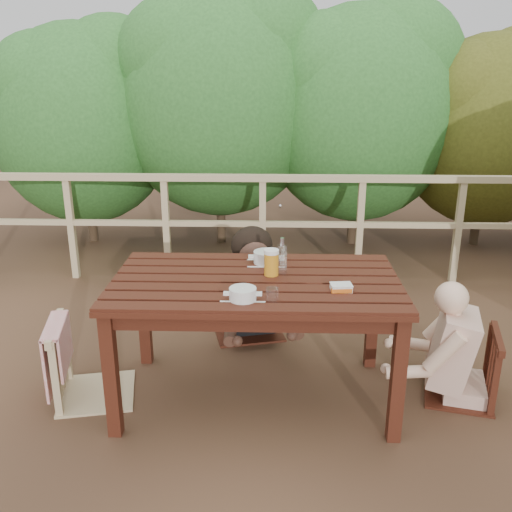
{
  "coord_description": "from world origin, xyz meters",
  "views": [
    {
      "loc": [
        0.1,
        -3.01,
        1.95
      ],
      "look_at": [
        0.0,
        0.05,
        0.9
      ],
      "focal_mm": 39.31,
      "sensor_mm": 36.0,
      "label": 1
    }
  ],
  "objects_px": {
    "chair_far": "(247,271)",
    "soup_near": "(243,295)",
    "diner_right": "(475,306)",
    "tumbler": "(272,295)",
    "chair_right": "(465,335)",
    "soup_far": "(266,258)",
    "woman": "(247,248)",
    "beer_glass": "(271,264)",
    "chair_left": "(90,326)",
    "bottle": "(282,257)",
    "butter_tub": "(341,288)",
    "table": "(256,340)"
  },
  "relations": [
    {
      "from": "chair_far",
      "to": "soup_near",
      "type": "distance_m",
      "value": 1.24
    },
    {
      "from": "diner_right",
      "to": "tumbler",
      "type": "bearing_deg",
      "value": 120.28
    },
    {
      "from": "chair_right",
      "to": "soup_far",
      "type": "bearing_deg",
      "value": -86.85
    },
    {
      "from": "woman",
      "to": "beer_glass",
      "type": "xyz_separation_m",
      "value": [
        0.18,
        -0.85,
        0.18
      ]
    },
    {
      "from": "chair_left",
      "to": "chair_far",
      "type": "xyz_separation_m",
      "value": [
        0.9,
        0.9,
        0.03
      ]
    },
    {
      "from": "woman",
      "to": "soup_near",
      "type": "xyz_separation_m",
      "value": [
        0.03,
        -1.22,
        0.14
      ]
    },
    {
      "from": "woman",
      "to": "diner_right",
      "type": "bearing_deg",
      "value": 134.3
    },
    {
      "from": "chair_left",
      "to": "bottle",
      "type": "bearing_deg",
      "value": -96.46
    },
    {
      "from": "tumbler",
      "to": "butter_tub",
      "type": "height_order",
      "value": "tumbler"
    },
    {
      "from": "bottle",
      "to": "chair_far",
      "type": "bearing_deg",
      "value": 106.77
    },
    {
      "from": "soup_far",
      "to": "beer_glass",
      "type": "bearing_deg",
      "value": -81.56
    },
    {
      "from": "chair_left",
      "to": "diner_right",
      "type": "xyz_separation_m",
      "value": [
        2.27,
        0.06,
        0.14
      ]
    },
    {
      "from": "chair_left",
      "to": "chair_right",
      "type": "bearing_deg",
      "value": -100.22
    },
    {
      "from": "tumbler",
      "to": "woman",
      "type": "bearing_deg",
      "value": 98.67
    },
    {
      "from": "butter_tub",
      "to": "table",
      "type": "bearing_deg",
      "value": 155.39
    },
    {
      "from": "beer_glass",
      "to": "table",
      "type": "bearing_deg",
      "value": -145.03
    },
    {
      "from": "soup_near",
      "to": "beer_glass",
      "type": "bearing_deg",
      "value": 68.35
    },
    {
      "from": "soup_near",
      "to": "bottle",
      "type": "bearing_deg",
      "value": 62.32
    },
    {
      "from": "woman",
      "to": "soup_far",
      "type": "height_order",
      "value": "woman"
    },
    {
      "from": "chair_right",
      "to": "tumbler",
      "type": "distance_m",
      "value": 1.27
    },
    {
      "from": "butter_tub",
      "to": "woman",
      "type": "bearing_deg",
      "value": 111.72
    },
    {
      "from": "woman",
      "to": "soup_far",
      "type": "relative_size",
      "value": 4.97
    },
    {
      "from": "chair_right",
      "to": "woman",
      "type": "xyz_separation_m",
      "value": [
        -1.35,
        0.87,
        0.25
      ]
    },
    {
      "from": "chair_far",
      "to": "soup_far",
      "type": "distance_m",
      "value": 0.7
    },
    {
      "from": "tumbler",
      "to": "butter_tub",
      "type": "bearing_deg",
      "value": 20.8
    },
    {
      "from": "woman",
      "to": "chair_left",
      "type": "bearing_deg",
      "value": 32.28
    },
    {
      "from": "soup_far",
      "to": "bottle",
      "type": "distance_m",
      "value": 0.22
    },
    {
      "from": "butter_tub",
      "to": "diner_right",
      "type": "bearing_deg",
      "value": 7.98
    },
    {
      "from": "table",
      "to": "chair_right",
      "type": "relative_size",
      "value": 1.99
    },
    {
      "from": "chair_right",
      "to": "soup_near",
      "type": "relative_size",
      "value": 3.43
    },
    {
      "from": "soup_far",
      "to": "bottle",
      "type": "relative_size",
      "value": 1.14
    },
    {
      "from": "table",
      "to": "woman",
      "type": "bearing_deg",
      "value": 95.64
    },
    {
      "from": "chair_right",
      "to": "bottle",
      "type": "distance_m",
      "value": 1.2
    },
    {
      "from": "chair_far",
      "to": "soup_far",
      "type": "height_order",
      "value": "chair_far"
    },
    {
      "from": "table",
      "to": "woman",
      "type": "distance_m",
      "value": 0.96
    },
    {
      "from": "table",
      "to": "diner_right",
      "type": "distance_m",
      "value": 1.31
    },
    {
      "from": "chair_left",
      "to": "chair_far",
      "type": "height_order",
      "value": "chair_far"
    },
    {
      "from": "chair_left",
      "to": "woman",
      "type": "height_order",
      "value": "woman"
    },
    {
      "from": "chair_far",
      "to": "table",
      "type": "bearing_deg",
      "value": -97.73
    },
    {
      "from": "soup_far",
      "to": "bottle",
      "type": "bearing_deg",
      "value": -63.09
    },
    {
      "from": "bottle",
      "to": "chair_left",
      "type": "bearing_deg",
      "value": -174.76
    },
    {
      "from": "woman",
      "to": "butter_tub",
      "type": "relative_size",
      "value": 11.37
    },
    {
      "from": "diner_right",
      "to": "woman",
      "type": "bearing_deg",
      "value": 71.87
    },
    {
      "from": "tumbler",
      "to": "table",
      "type": "bearing_deg",
      "value": 107.45
    },
    {
      "from": "woman",
      "to": "tumbler",
      "type": "xyz_separation_m",
      "value": [
        0.18,
        -1.21,
        0.14
      ]
    },
    {
      "from": "beer_glass",
      "to": "chair_left",
      "type": "bearing_deg",
      "value": -175.95
    },
    {
      "from": "soup_near",
      "to": "chair_left",
      "type": "bearing_deg",
      "value": 162.45
    },
    {
      "from": "chair_left",
      "to": "soup_near",
      "type": "xyz_separation_m",
      "value": [
        0.93,
        -0.29,
        0.34
      ]
    },
    {
      "from": "table",
      "to": "soup_far",
      "type": "relative_size",
      "value": 6.16
    },
    {
      "from": "beer_glass",
      "to": "butter_tub",
      "type": "xyz_separation_m",
      "value": [
        0.38,
        -0.22,
        -0.06
      ]
    }
  ]
}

